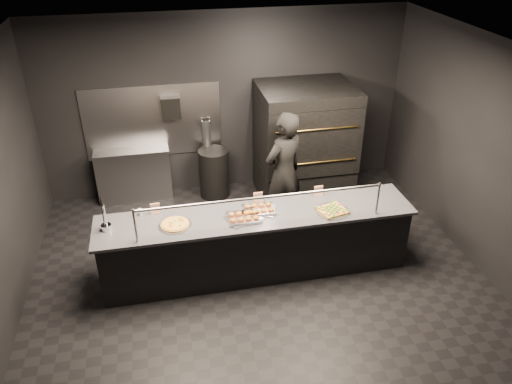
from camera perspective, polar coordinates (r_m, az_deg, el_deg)
room at (r=6.15m, az=-0.22°, el=2.22°), size 6.04×6.00×3.00m
service_counter at (r=6.66m, az=0.08°, el=-5.82°), size 4.10×0.78×1.37m
pizza_oven at (r=8.27m, az=5.54°, el=5.68°), size 1.50×1.23×1.91m
prep_shelf at (r=8.56m, az=-13.75°, el=1.94°), size 1.20×0.35×0.90m
towel_dispenser at (r=8.17m, az=-9.73°, el=9.49°), size 0.30×0.20×0.35m
fire_extinguisher at (r=8.39m, az=-5.69°, el=6.74°), size 0.14×0.14×0.51m
beer_tap at (r=6.30m, az=-16.87°, el=-3.10°), size 0.13×0.18×0.48m
round_pizza at (r=6.25m, az=-9.24°, el=-3.68°), size 0.41×0.41×0.03m
slider_tray_a at (r=6.29m, az=-1.41°, el=-2.89°), size 0.50×0.43×0.07m
slider_tray_b at (r=6.45m, az=0.35°, el=-1.96°), size 0.49×0.43×0.07m
square_pizza at (r=6.51m, az=8.71°, el=-2.11°), size 0.43×0.43×0.05m
condiment_jar at (r=6.52m, az=-12.86°, el=-2.24°), size 0.14×0.05×0.09m
tent_cards at (r=6.58m, az=-1.21°, el=-0.77°), size 2.30×0.04×0.15m
trash_bin at (r=8.46m, az=-4.81°, el=2.16°), size 0.50×0.50×0.84m
worker at (r=7.35m, az=3.20°, el=2.23°), size 0.82×0.71×1.88m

